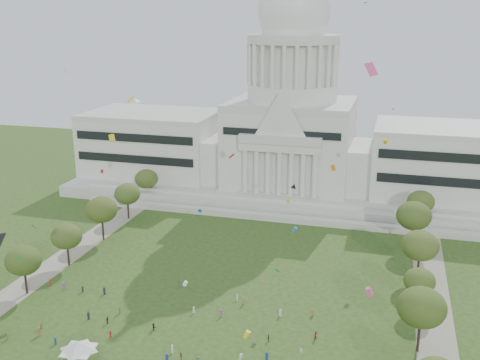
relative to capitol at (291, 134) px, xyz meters
name	(u,v)px	position (x,y,z in m)	size (l,w,h in m)	color
capitol	(291,134)	(0.00, 0.00, 0.00)	(160.00, 64.50, 91.30)	beige
path_left	(48,270)	(-48.00, -83.59, -22.28)	(8.00, 160.00, 0.04)	gray
path_right	(434,322)	(48.00, -83.59, -22.28)	(8.00, 160.00, 0.04)	gray
row_tree_l_2	(23,261)	(-45.04, -96.29, -13.79)	(8.42, 8.42, 11.97)	black
row_tree_r_2	(422,307)	(44.17, -96.15, -12.64)	(9.55, 9.55, 13.58)	black
row_tree_l_3	(66,236)	(-44.09, -79.67, -14.09)	(8.12, 8.12, 11.55)	black
row_tree_r_3	(419,281)	(44.40, -79.10, -15.21)	(7.01, 7.01, 9.98)	black
row_tree_l_4	(101,210)	(-44.08, -61.17, -12.90)	(9.29, 9.29, 13.21)	black
row_tree_r_4	(420,246)	(44.76, -63.55, -13.01)	(9.19, 9.19, 13.06)	black
row_tree_l_5	(127,194)	(-45.22, -42.58, -13.88)	(8.33, 8.33, 11.85)	black
row_tree_r_5	(414,216)	(43.49, -43.40, -12.37)	(9.82, 9.82, 13.96)	black
row_tree_l_6	(146,179)	(-46.87, -24.45, -14.02)	(8.19, 8.19, 11.64)	black
row_tree_r_6	(421,202)	(45.96, -25.46, -13.79)	(8.42, 8.42, 11.97)	black
event_tent	(78,346)	(-18.26, -117.19, -18.90)	(8.66, 8.66, 4.37)	#4C4C4C
person_2	(316,335)	(24.26, -97.23, -21.42)	(0.85, 0.52, 1.75)	#B21E1E
person_4	(181,356)	(0.33, -111.56, -21.43)	(1.02, 0.56, 1.74)	olive
person_5	(154,327)	(-9.14, -103.19, -21.47)	(1.54, 0.61, 1.66)	#26262B
person_8	(107,320)	(-19.84, -103.37, -21.54)	(0.73, 0.45, 1.51)	#26262B
person_9	(241,358)	(11.56, -108.97, -21.40)	(1.15, 0.59, 1.78)	silver
person_10	(268,338)	(15.06, -100.70, -21.52)	(0.91, 0.50, 1.55)	#4C4C51
distant_crowd	(150,317)	(-11.49, -99.87, -21.44)	(64.71, 31.60, 1.92)	olive
kite_swarm	(167,196)	(-4.00, -105.59, 8.64)	(76.73, 102.90, 63.04)	white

